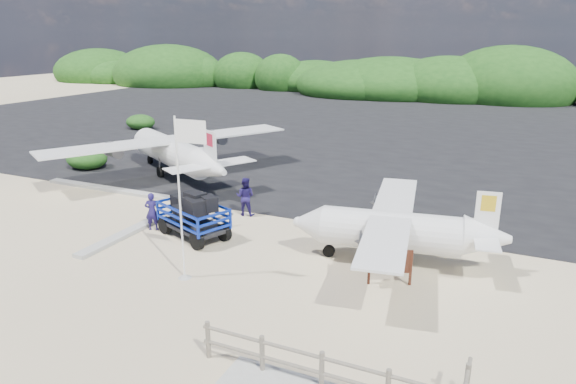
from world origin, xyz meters
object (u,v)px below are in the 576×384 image
Objects in this scene: baggage_cart at (194,237)px; aircraft_small at (309,108)px; flagpole at (185,278)px; signboard at (389,284)px; crew_a at (152,211)px; aircraft_large at (564,168)px; crew_b at (245,196)px.

baggage_cart is 37.79m from aircraft_small.
flagpole is (1.78, -3.15, 0.00)m from baggage_cart.
baggage_cart reaches higher than signboard.
crew_a is at bearing 93.42° from aircraft_small.
crew_a is 37.37m from aircraft_small.
crew_a is 0.21× the size of aircraft_small.
aircraft_large reaches higher than baggage_cart.
signboard is at bearing 151.03° from crew_a.
baggage_cart is 2.01× the size of crew_a.
baggage_cart is at bearing 156.61° from crew_a.
crew_b is at bearing 98.68° from aircraft_small.
crew_b is 34.99m from aircraft_small.
flagpole reaches higher than aircraft_large.
aircraft_large is 30.00m from aircraft_small.
aircraft_small is at bearing -6.89° from aircraft_large.
signboard is 41.37m from aircraft_small.
crew_a is 4.09m from crew_b.
flagpole reaches higher than crew_b.
flagpole is 0.38× the size of aircraft_large.
baggage_cart is 3.28m from crew_b.
signboard is 0.20× the size of aircraft_small.
flagpole is 3.39× the size of crew_a.
signboard is at bearing 20.56° from flagpole.
aircraft_small is (-11.73, 39.60, 0.00)m from flagpole.
aircraft_small reaches higher than signboard.
flagpole is 3.60× the size of signboard.
aircraft_large is (13.37, 15.25, -0.87)m from crew_b.
crew_a is (-10.03, 0.75, 0.79)m from signboard.
flagpole reaches higher than baggage_cart.
crew_a is 0.92× the size of crew_b.
flagpole is 6.70m from signboard.
signboard is 10.09m from crew_a.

